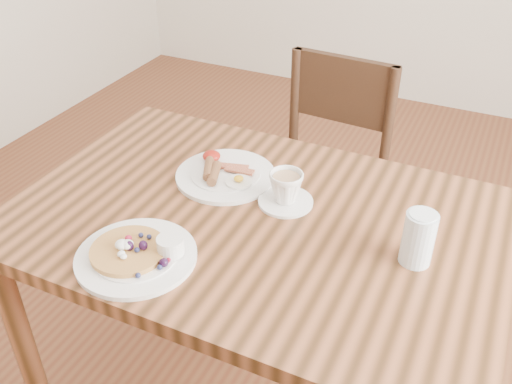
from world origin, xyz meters
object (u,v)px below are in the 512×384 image
at_px(chair_far, 323,172).
at_px(teacup_saucer, 286,190).
at_px(pancake_plate, 138,254).
at_px(water_glass, 418,239).
at_px(breakfast_plate, 224,174).
at_px(dining_table, 256,247).

height_order(chair_far, teacup_saucer, chair_far).
distance_m(pancake_plate, water_glass, 0.61).
distance_m(chair_far, water_glass, 0.85).
distance_m(breakfast_plate, teacup_saucer, 0.20).
xyz_separation_m(pancake_plate, breakfast_plate, (0.01, 0.38, -0.00)).
relative_size(dining_table, water_glass, 9.52).
xyz_separation_m(breakfast_plate, water_glass, (0.54, -0.12, 0.05)).
bearing_deg(breakfast_plate, dining_table, -38.38).
bearing_deg(chair_far, water_glass, 126.90).
relative_size(pancake_plate, teacup_saucer, 1.93).
bearing_deg(breakfast_plate, pancake_plate, -92.12).
xyz_separation_m(chair_far, pancake_plate, (-0.12, -0.92, 0.27)).
bearing_deg(chair_far, pancake_plate, 86.04).
height_order(breakfast_plate, teacup_saucer, teacup_saucer).
bearing_deg(pancake_plate, dining_table, 57.02).
bearing_deg(breakfast_plate, chair_far, 78.64).
bearing_deg(teacup_saucer, breakfast_plate, 168.53).
distance_m(dining_table, pancake_plate, 0.33).
relative_size(chair_far, breakfast_plate, 3.26).
distance_m(breakfast_plate, water_glass, 0.56).
xyz_separation_m(breakfast_plate, teacup_saucer, (0.20, -0.04, 0.03)).
distance_m(teacup_saucer, water_glass, 0.35).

